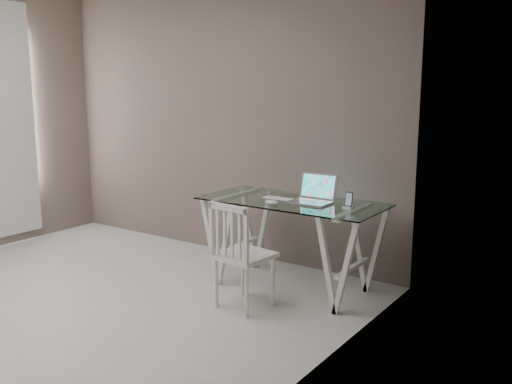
# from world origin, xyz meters

# --- Properties ---
(room) EXTENTS (4.50, 4.52, 2.71)m
(room) POSITION_xyz_m (-0.06, 0.02, 1.72)
(room) COLOR #B6B3AF
(room) RESTS_ON ground
(desk) EXTENTS (1.50, 0.70, 0.75)m
(desk) POSITION_xyz_m (1.18, 1.69, 0.38)
(desk) COLOR silver
(desk) RESTS_ON ground
(chair) EXTENTS (0.41, 0.41, 0.83)m
(chair) POSITION_xyz_m (1.08, 1.08, 0.46)
(chair) COLOR silver
(chair) RESTS_ON ground
(laptop) EXTENTS (0.32, 0.28, 0.22)m
(laptop) POSITION_xyz_m (1.34, 1.75, 0.80)
(laptop) COLOR #B8B8BC
(laptop) RESTS_ON desk
(keyboard) EXTENTS (0.28, 0.12, 0.01)m
(keyboard) POSITION_xyz_m (1.05, 1.68, 0.75)
(keyboard) COLOR silver
(keyboard) RESTS_ON desk
(mouse) EXTENTS (0.11, 0.07, 0.04)m
(mouse) POSITION_xyz_m (1.12, 1.47, 0.76)
(mouse) COLOR silver
(mouse) RESTS_ON desk
(phone_dock) EXTENTS (0.07, 0.07, 0.13)m
(phone_dock) POSITION_xyz_m (1.68, 1.69, 0.78)
(phone_dock) COLOR white
(phone_dock) RESTS_ON desk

